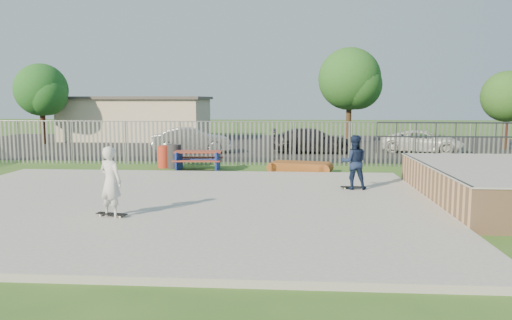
# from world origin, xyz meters

# --- Properties ---
(ground) EXTENTS (120.00, 120.00, 0.00)m
(ground) POSITION_xyz_m (0.00, 0.00, 0.00)
(ground) COLOR #2F5F20
(ground) RESTS_ON ground
(concrete_slab) EXTENTS (15.00, 12.00, 0.15)m
(concrete_slab) POSITION_xyz_m (0.00, 0.00, 0.07)
(concrete_slab) COLOR gray
(concrete_slab) RESTS_ON ground
(quarter_pipe) EXTENTS (5.50, 7.05, 2.19)m
(quarter_pipe) POSITION_xyz_m (9.50, 1.04, 0.56)
(quarter_pipe) COLOR tan
(quarter_pipe) RESTS_ON ground
(fence) EXTENTS (26.04, 16.02, 2.00)m
(fence) POSITION_xyz_m (1.00, 4.59, 1.00)
(fence) COLOR gray
(fence) RESTS_ON ground
(picnic_table) EXTENTS (2.05, 1.72, 0.84)m
(picnic_table) POSITION_xyz_m (-0.43, 7.13, 0.43)
(picnic_table) COLOR maroon
(picnic_table) RESTS_ON ground
(funbox) EXTENTS (2.36, 1.55, 0.43)m
(funbox) POSITION_xyz_m (3.88, 6.81, 0.22)
(funbox) COLOR brown
(funbox) RESTS_ON ground
(trash_bin_red) EXTENTS (0.59, 0.59, 0.98)m
(trash_bin_red) POSITION_xyz_m (-2.08, 7.88, 0.49)
(trash_bin_red) COLOR #A92C1A
(trash_bin_red) RESTS_ON ground
(trash_bin_grey) EXTENTS (0.63, 0.63, 1.05)m
(trash_bin_grey) POSITION_xyz_m (-1.62, 7.75, 0.52)
(trash_bin_grey) COLOR #272729
(trash_bin_grey) RESTS_ON ground
(parking_lot) EXTENTS (40.00, 18.00, 0.02)m
(parking_lot) POSITION_xyz_m (0.00, 19.00, 0.01)
(parking_lot) COLOR black
(parking_lot) RESTS_ON ground
(car_silver) EXTENTS (4.55, 2.33, 1.43)m
(car_silver) POSITION_xyz_m (-2.04, 13.77, 0.73)
(car_silver) COLOR #ABABB0
(car_silver) RESTS_ON parking_lot
(car_dark) EXTENTS (4.84, 2.20, 1.37)m
(car_dark) POSITION_xyz_m (4.71, 14.37, 0.71)
(car_dark) COLOR #212227
(car_dark) RESTS_ON parking_lot
(car_white) EXTENTS (4.89, 3.41, 1.24)m
(car_white) POSITION_xyz_m (10.92, 14.91, 0.64)
(car_white) COLOR white
(car_white) RESTS_ON parking_lot
(building) EXTENTS (10.40, 6.40, 3.20)m
(building) POSITION_xyz_m (-8.00, 23.00, 1.61)
(building) COLOR beige
(building) RESTS_ON ground
(tree_left) EXTENTS (3.48, 3.48, 5.38)m
(tree_left) POSITION_xyz_m (-13.19, 18.81, 3.62)
(tree_left) COLOR #382216
(tree_left) RESTS_ON ground
(tree_mid) EXTENTS (4.19, 4.19, 6.47)m
(tree_mid) POSITION_xyz_m (7.37, 20.67, 4.35)
(tree_mid) COLOR #412E1A
(tree_mid) RESTS_ON ground
(tree_right) EXTENTS (3.05, 3.05, 4.70)m
(tree_right) POSITION_xyz_m (16.36, 17.36, 3.16)
(tree_right) COLOR #3C2218
(tree_right) RESTS_ON ground
(skateboard_a) EXTENTS (0.81, 0.22, 0.08)m
(skateboard_a) POSITION_xyz_m (5.51, 2.33, 0.19)
(skateboard_a) COLOR black
(skateboard_a) RESTS_ON concrete_slab
(skateboard_b) EXTENTS (0.82, 0.38, 0.08)m
(skateboard_b) POSITION_xyz_m (-0.89, -1.91, 0.19)
(skateboard_b) COLOR black
(skateboard_b) RESTS_ON concrete_slab
(skater_navy) EXTENTS (0.86, 0.68, 1.74)m
(skater_navy) POSITION_xyz_m (5.51, 2.33, 1.02)
(skater_navy) COLOR #131E3B
(skater_navy) RESTS_ON concrete_slab
(skater_white) EXTENTS (0.75, 0.63, 1.74)m
(skater_white) POSITION_xyz_m (-0.89, -1.91, 1.02)
(skater_white) COLOR silver
(skater_white) RESTS_ON concrete_slab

